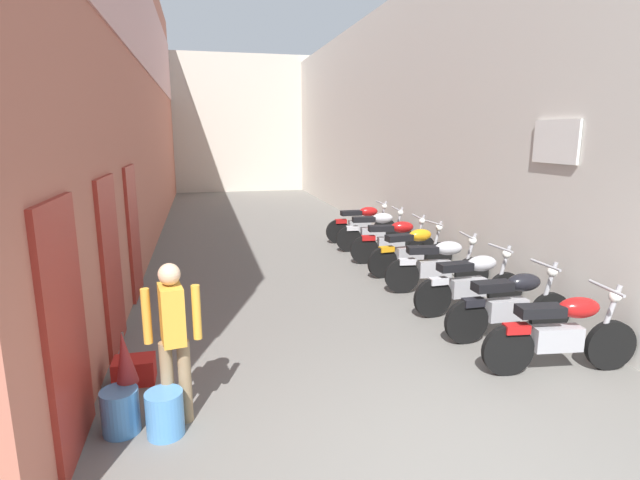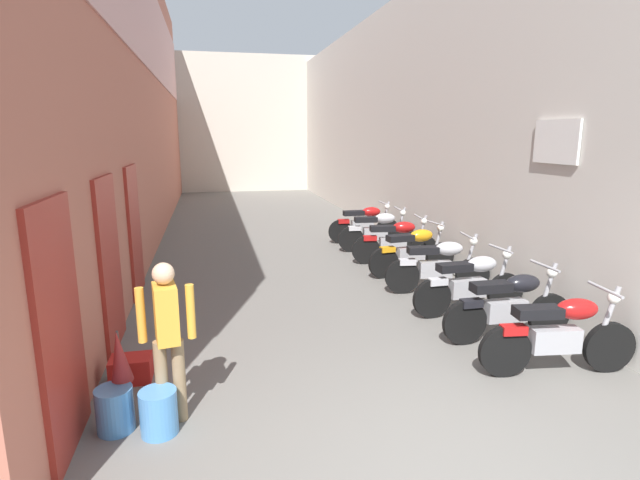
# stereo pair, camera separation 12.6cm
# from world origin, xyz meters

# --- Properties ---
(ground_plane) EXTENTS (36.98, 36.98, 0.00)m
(ground_plane) POSITION_xyz_m (0.00, 8.49, 0.00)
(ground_plane) COLOR #66635E
(building_left) EXTENTS (0.45, 20.98, 7.51)m
(building_left) POSITION_xyz_m (-3.21, 10.44, 3.79)
(building_left) COLOR #B76651
(building_left) RESTS_ON ground
(building_right) EXTENTS (0.45, 20.98, 6.06)m
(building_right) POSITION_xyz_m (3.22, 10.49, 3.03)
(building_right) COLOR beige
(building_right) RESTS_ON ground
(building_far_end) EXTENTS (9.04, 2.00, 6.37)m
(building_far_end) POSITION_xyz_m (0.00, 21.98, 3.18)
(building_far_end) COLOR beige
(building_far_end) RESTS_ON ground
(motorcycle_nearest) EXTENTS (1.84, 0.58, 1.04)m
(motorcycle_nearest) POSITION_xyz_m (2.08, 1.45, 0.50)
(motorcycle_nearest) COLOR black
(motorcycle_nearest) RESTS_ON ground
(motorcycle_second) EXTENTS (1.85, 0.58, 1.04)m
(motorcycle_second) POSITION_xyz_m (2.08, 2.43, 0.50)
(motorcycle_second) COLOR black
(motorcycle_second) RESTS_ON ground
(motorcycle_third) EXTENTS (1.85, 0.58, 1.04)m
(motorcycle_third) POSITION_xyz_m (2.08, 3.43, 0.50)
(motorcycle_third) COLOR black
(motorcycle_third) RESTS_ON ground
(motorcycle_fourth) EXTENTS (1.84, 0.58, 1.04)m
(motorcycle_fourth) POSITION_xyz_m (2.08, 4.51, 0.50)
(motorcycle_fourth) COLOR black
(motorcycle_fourth) RESTS_ON ground
(motorcycle_fifth) EXTENTS (1.85, 0.58, 1.04)m
(motorcycle_fifth) POSITION_xyz_m (2.08, 5.62, 0.50)
(motorcycle_fifth) COLOR black
(motorcycle_fifth) RESTS_ON ground
(motorcycle_sixth) EXTENTS (1.85, 0.58, 1.04)m
(motorcycle_sixth) POSITION_xyz_m (2.08, 6.55, 0.50)
(motorcycle_sixth) COLOR black
(motorcycle_sixth) RESTS_ON ground
(motorcycle_seventh) EXTENTS (1.85, 0.58, 1.04)m
(motorcycle_seventh) POSITION_xyz_m (2.08, 7.70, 0.50)
(motorcycle_seventh) COLOR black
(motorcycle_seventh) RESTS_ON ground
(motorcycle_eighth) EXTENTS (1.85, 0.58, 1.04)m
(motorcycle_eighth) POSITION_xyz_m (2.08, 8.71, 0.50)
(motorcycle_eighth) COLOR black
(motorcycle_eighth) RESTS_ON ground
(pedestrian_by_doorway) EXTENTS (0.52, 0.37, 1.57)m
(pedestrian_by_doorway) POSITION_xyz_m (-2.16, 1.43, 0.92)
(pedestrian_by_doorway) COLOR #8C7251
(pedestrian_by_doorway) RESTS_ON ground
(water_jug_near_door) EXTENTS (0.34, 0.34, 0.42)m
(water_jug_near_door) POSITION_xyz_m (-2.67, 1.38, 0.21)
(water_jug_near_door) COLOR #4C8CCC
(water_jug_near_door) RESTS_ON ground
(water_jug_beside_first) EXTENTS (0.34, 0.34, 0.42)m
(water_jug_beside_first) POSITION_xyz_m (-2.27, 1.25, 0.21)
(water_jug_beside_first) COLOR #4C8CCC
(water_jug_beside_first) RESTS_ON ground
(plastic_crate) EXTENTS (0.44, 0.32, 0.28)m
(plastic_crate) POSITION_xyz_m (-2.67, 2.35, 0.14)
(plastic_crate) COLOR red
(plastic_crate) RESTS_ON ground
(umbrella_leaning) EXTENTS (0.20, 0.35, 0.97)m
(umbrella_leaning) POSITION_xyz_m (-2.61, 1.49, 0.68)
(umbrella_leaning) COLOR #4C4C4C
(umbrella_leaning) RESTS_ON ground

